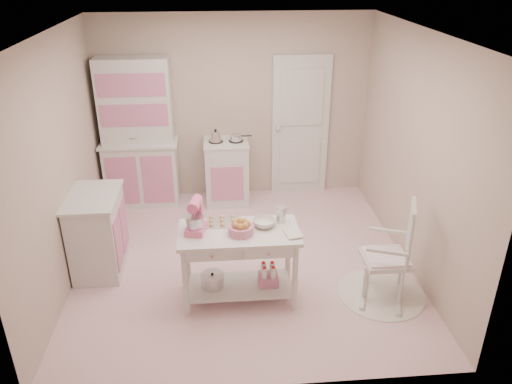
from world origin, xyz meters
TOP-DOWN VIEW (x-y plane):
  - room_shell at (0.00, 0.00)m, footprint 3.84×3.84m
  - door at (0.95, 1.87)m, footprint 0.82×0.05m
  - hutch at (-1.34, 1.66)m, footprint 1.06×0.50m
  - stove at (-0.14, 1.61)m, footprint 0.62×0.57m
  - base_cabinet at (-1.63, 0.01)m, footprint 0.54×0.84m
  - lace_rug at (1.42, -0.76)m, footprint 0.92×0.92m
  - rocking_chair at (1.42, -0.76)m, footprint 0.70×0.84m
  - work_table at (-0.08, -0.68)m, footprint 1.20×0.60m
  - stand_mixer at (-0.50, -0.66)m, footprint 0.25×0.31m
  - cookie_tray at (-0.23, -0.50)m, footprint 0.34×0.24m
  - bread_basket at (-0.06, -0.73)m, footprint 0.25×0.25m
  - mixing_bowl at (0.18, -0.60)m, footprint 0.24×0.24m
  - metal_pitcher at (0.36, -0.52)m, footprint 0.10×0.10m
  - recipe_book at (0.37, -0.80)m, footprint 0.19×0.24m

SIDE VIEW (x-z plane):
  - lace_rug at x=1.42m, z-range 0.00..0.01m
  - work_table at x=-0.08m, z-range 0.00..0.80m
  - stove at x=-0.14m, z-range 0.00..0.92m
  - base_cabinet at x=-1.63m, z-range 0.00..0.92m
  - rocking_chair at x=1.42m, z-range 0.00..1.10m
  - cookie_tray at x=-0.23m, z-range 0.80..0.82m
  - recipe_book at x=0.37m, z-range 0.80..0.82m
  - mixing_bowl at x=0.18m, z-range 0.80..0.87m
  - bread_basket at x=-0.06m, z-range 0.80..0.89m
  - metal_pitcher at x=0.36m, z-range 0.80..0.97m
  - stand_mixer at x=-0.50m, z-range 0.80..1.14m
  - door at x=0.95m, z-range 0.00..2.04m
  - hutch at x=-1.34m, z-range 0.00..2.08m
  - room_shell at x=0.00m, z-range 0.34..2.96m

